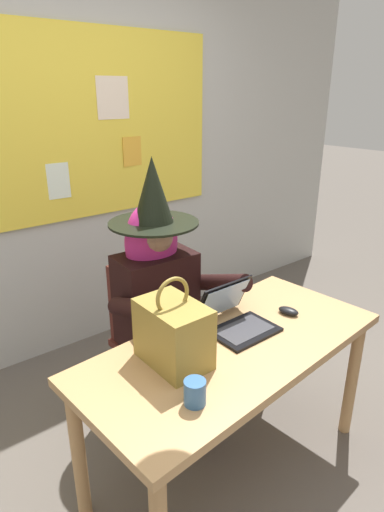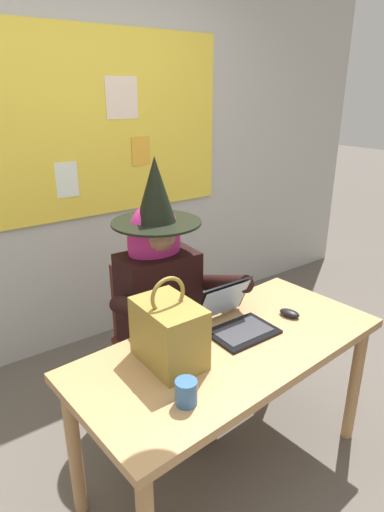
{
  "view_description": "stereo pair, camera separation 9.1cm",
  "coord_description": "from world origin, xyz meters",
  "px_view_note": "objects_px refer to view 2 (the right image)",
  "views": [
    {
      "loc": [
        -1.06,
        -1.05,
        1.77
      ],
      "look_at": [
        0.11,
        0.41,
        1.04
      ],
      "focal_mm": 30.17,
      "sensor_mm": 36.0,
      "label": 1
    },
    {
      "loc": [
        -0.99,
        -1.11,
        1.77
      ],
      "look_at": [
        0.11,
        0.41,
        1.04
      ],
      "focal_mm": 30.17,
      "sensor_mm": 36.0,
      "label": 2
    }
  ],
  "objects_px": {
    "laptop": "(235,319)",
    "handbag": "(169,332)",
    "desk_main": "(231,362)",
    "coffee_mug": "(186,392)",
    "person_costumed": "(163,286)",
    "chair_at_desk": "(153,325)",
    "computer_mouse": "(290,313)"
  },
  "relations": [
    {
      "from": "computer_mouse",
      "to": "coffee_mug",
      "type": "relative_size",
      "value": 1.09
    },
    {
      "from": "handbag",
      "to": "coffee_mug",
      "type": "height_order",
      "value": "handbag"
    },
    {
      "from": "chair_at_desk",
      "to": "computer_mouse",
      "type": "distance_m",
      "value": 0.81
    },
    {
      "from": "handbag",
      "to": "chair_at_desk",
      "type": "bearing_deg",
      "value": 64.96
    },
    {
      "from": "chair_at_desk",
      "to": "handbag",
      "type": "xyz_separation_m",
      "value": [
        -0.3,
        -0.64,
        0.37
      ]
    },
    {
      "from": "desk_main",
      "to": "handbag",
      "type": "bearing_deg",
      "value": 169.3
    },
    {
      "from": "desk_main",
      "to": "handbag",
      "type": "relative_size",
      "value": 3.91
    },
    {
      "from": "person_costumed",
      "to": "chair_at_desk",
      "type": "bearing_deg",
      "value": -175.64
    },
    {
      "from": "person_costumed",
      "to": "laptop",
      "type": "xyz_separation_m",
      "value": [
        0.09,
        -0.48,
        -0.01
      ]
    },
    {
      "from": "person_costumed",
      "to": "handbag",
      "type": "height_order",
      "value": "person_costumed"
    },
    {
      "from": "laptop",
      "to": "computer_mouse",
      "type": "bearing_deg",
      "value": -14.09
    },
    {
      "from": "computer_mouse",
      "to": "laptop",
      "type": "bearing_deg",
      "value": 152.18
    },
    {
      "from": "desk_main",
      "to": "coffee_mug",
      "type": "distance_m",
      "value": 0.45
    },
    {
      "from": "chair_at_desk",
      "to": "coffee_mug",
      "type": "xyz_separation_m",
      "value": [
        -0.39,
        -0.89,
        0.28
      ]
    },
    {
      "from": "laptop",
      "to": "coffee_mug",
      "type": "bearing_deg",
      "value": -148.95
    },
    {
      "from": "chair_at_desk",
      "to": "person_costumed",
      "type": "height_order",
      "value": "person_costumed"
    },
    {
      "from": "chair_at_desk",
      "to": "coffee_mug",
      "type": "distance_m",
      "value": 1.01
    },
    {
      "from": "desk_main",
      "to": "person_costumed",
      "type": "relative_size",
      "value": 1.01
    },
    {
      "from": "laptop",
      "to": "desk_main",
      "type": "bearing_deg",
      "value": -136.86
    },
    {
      "from": "desk_main",
      "to": "computer_mouse",
      "type": "bearing_deg",
      "value": 2.7
    },
    {
      "from": "laptop",
      "to": "person_costumed",
      "type": "bearing_deg",
      "value": 100.68
    },
    {
      "from": "person_costumed",
      "to": "coffee_mug",
      "type": "xyz_separation_m",
      "value": [
        -0.39,
        -0.77,
        -0.01
      ]
    },
    {
      "from": "laptop",
      "to": "handbag",
      "type": "height_order",
      "value": "handbag"
    },
    {
      "from": "desk_main",
      "to": "chair_at_desk",
      "type": "height_order",
      "value": "chair_at_desk"
    },
    {
      "from": "laptop",
      "to": "handbag",
      "type": "bearing_deg",
      "value": -174.42
    },
    {
      "from": "desk_main",
      "to": "computer_mouse",
      "type": "distance_m",
      "value": 0.41
    },
    {
      "from": "person_costumed",
      "to": "coffee_mug",
      "type": "distance_m",
      "value": 0.86
    },
    {
      "from": "chair_at_desk",
      "to": "person_costumed",
      "type": "bearing_deg",
      "value": -2.84
    },
    {
      "from": "person_costumed",
      "to": "coffee_mug",
      "type": "height_order",
      "value": "person_costumed"
    },
    {
      "from": "desk_main",
      "to": "computer_mouse",
      "type": "relative_size",
      "value": 14.21
    },
    {
      "from": "computer_mouse",
      "to": "coffee_mug",
      "type": "distance_m",
      "value": 0.81
    },
    {
      "from": "person_costumed",
      "to": "coffee_mug",
      "type": "relative_size",
      "value": 15.45
    }
  ]
}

